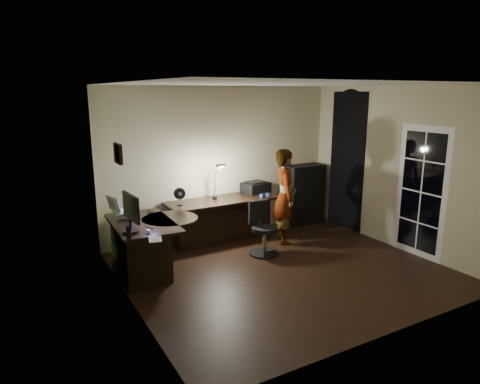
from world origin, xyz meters
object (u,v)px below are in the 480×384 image
cabinet (304,194)px  monitor (130,218)px  office_chair (264,229)px  person (285,196)px  desk_right (222,220)px  desk_left (144,248)px

cabinet → monitor: cabinet is taller
cabinet → office_chair: (-1.64, -1.10, -0.16)m
monitor → person: size_ratio=0.34×
cabinet → monitor: 4.04m
cabinet → monitor: bearing=-162.0°
desk_right → cabinet: cabinet is taller
desk_right → person: (0.91, -0.61, 0.45)m
person → cabinet: bearing=-29.6°
office_chair → person: (0.63, 0.33, 0.39)m
cabinet → office_chair: size_ratio=1.37×
cabinet → desk_right: bearing=-175.4°
desk_left → office_chair: 1.94m
desk_left → cabinet: 3.67m
desk_left → cabinet: size_ratio=1.14×
desk_right → cabinet: bearing=3.5°
office_chair → person: bearing=30.9°
desk_left → office_chair: office_chair is taller
person → monitor: bearing=122.5°
desk_right → monitor: monitor is taller
cabinet → person: bearing=-142.6°
desk_right → monitor: size_ratio=3.61×
cabinet → person: 1.28m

